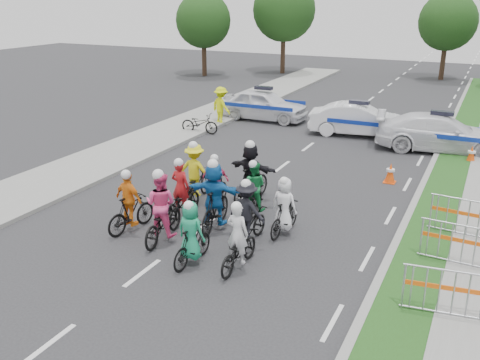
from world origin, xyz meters
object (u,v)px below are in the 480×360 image
at_px(marshal_hiviz, 221,106).
at_px(rider_5, 215,200).
at_px(parked_bike, 200,123).
at_px(tree_3, 284,10).
at_px(rider_4, 247,219).
at_px(rider_7, 284,212).
at_px(police_car_1, 358,120).
at_px(tree_4, 448,22).
at_px(rider_6, 182,198).
at_px(barrier_0, 453,296).
at_px(tree_0, 203,20).
at_px(rider_0, 238,246).
at_px(barrier_1, 463,247).
at_px(barrier_2, 468,220).
at_px(rider_1, 192,239).
at_px(rider_2, 162,214).
at_px(rider_3, 130,207).
at_px(rider_10, 195,178).
at_px(police_car_2, 440,133).
at_px(rider_8, 254,194).
at_px(police_car_0, 263,105).
at_px(cone_1, 471,155).
at_px(cone_0, 390,173).
at_px(rider_9, 216,186).

bearing_deg(marshal_hiviz, rider_5, 141.01).
relative_size(parked_bike, tree_3, 0.24).
relative_size(rider_4, rider_7, 1.10).
xyz_separation_m(police_car_1, tree_4, (1.62, 19.11, 3.46)).
xyz_separation_m(rider_6, parked_bike, (-4.44, 8.82, -0.14)).
height_order(barrier_0, tree_0, tree_0).
height_order(rider_0, rider_4, rider_4).
relative_size(barrier_1, barrier_2, 1.00).
relative_size(rider_1, marshal_hiviz, 0.89).
height_order(rider_2, rider_3, rider_2).
height_order(rider_7, barrier_2, rider_7).
relative_size(rider_5, rider_7, 1.22).
height_order(rider_2, rider_10, rider_2).
bearing_deg(tree_3, barrier_1, -61.17).
xyz_separation_m(rider_6, police_car_2, (5.92, 10.64, 0.14)).
bearing_deg(parked_bike, rider_8, -147.08).
relative_size(police_car_0, tree_4, 0.73).
xyz_separation_m(police_car_1, barrier_0, (5.32, -13.79, -0.16)).
relative_size(rider_2, barrier_1, 1.01).
height_order(marshal_hiviz, tree_4, tree_4).
height_order(tree_0, tree_4, same).
distance_m(rider_1, rider_4, 1.73).
distance_m(rider_7, police_car_1, 11.47).
bearing_deg(rider_6, rider_8, -147.96).
distance_m(rider_4, tree_3, 31.63).
bearing_deg(rider_2, police_car_1, -104.49).
height_order(rider_0, rider_5, rider_5).
relative_size(police_car_1, tree_0, 0.70).
distance_m(rider_6, barrier_2, 7.85).
bearing_deg(barrier_0, police_car_2, 97.40).
bearing_deg(marshal_hiviz, cone_1, -163.09).
xyz_separation_m(rider_4, police_car_1, (-0.17, 12.41, 0.02)).
distance_m(rider_6, police_car_0, 13.00).
bearing_deg(parked_bike, rider_3, -166.29).
relative_size(rider_1, rider_5, 0.82).
distance_m(marshal_hiviz, tree_0, 16.82).
height_order(rider_3, police_car_1, rider_3).
bearing_deg(rider_8, rider_3, 33.44).
relative_size(rider_6, tree_3, 0.25).
relative_size(barrier_1, cone_0, 2.86).
height_order(rider_3, tree_3, tree_3).
height_order(barrier_0, cone_1, barrier_0).
xyz_separation_m(barrier_0, parked_bike, (-12.02, 10.94, -0.09)).
bearing_deg(cone_0, rider_2, -122.17).
relative_size(police_car_0, marshal_hiviz, 2.44).
xyz_separation_m(rider_1, cone_0, (3.18, 8.03, -0.31)).
height_order(rider_8, barrier_0, rider_8).
height_order(police_car_2, marshal_hiviz, marshal_hiviz).
distance_m(rider_4, barrier_1, 5.24).
bearing_deg(rider_9, cone_1, -134.24).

